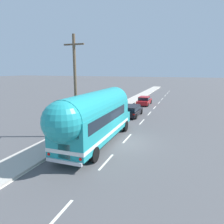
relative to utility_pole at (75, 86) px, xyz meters
The scene contains 7 objects.
ground_plane 6.14m from the utility_pole, ahead, with size 300.00×300.00×0.00m, color #4C4C4F.
lane_markings 13.41m from the utility_pole, 82.80° to the left, with size 3.91×80.00×0.01m.
sidewalk_slab 10.89m from the utility_pole, 94.24° to the left, with size 2.41×90.00×0.15m, color #ADA89E.
utility_pole is the anchor object (origin of this frame).
painted_bus 3.51m from the utility_pole, 32.02° to the right, with size 2.66×11.59×4.12m.
car_lead 10.27m from the utility_pole, 75.47° to the left, with size 1.99×4.50×1.37m.
car_second 18.82m from the utility_pole, 83.08° to the left, with size 1.91×4.61×1.37m.
Camera 1 is at (4.48, -14.91, 5.73)m, focal length 32.79 mm.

